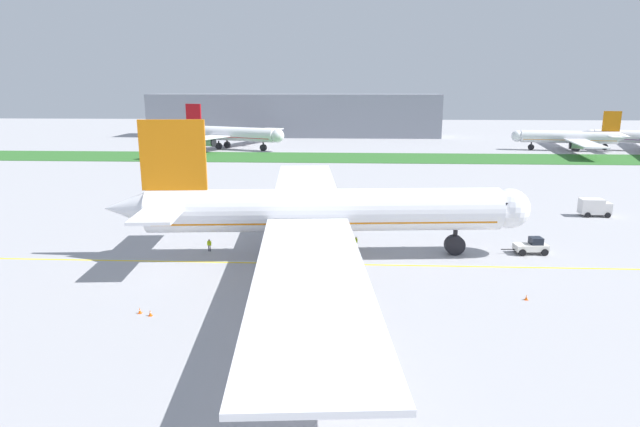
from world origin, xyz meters
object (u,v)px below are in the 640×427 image
(service_truck_fuel_bowser, at_px, (315,179))
(parked_airliner_far_centre, at_px, (570,137))
(pushback_tug, at_px, (532,246))
(ground_crew_marshaller_front, at_px, (209,244))
(airliner_foreground, at_px, (319,211))
(traffic_cone_port_wing, at_px, (150,313))
(traffic_cone_starboard_wing, at_px, (526,297))
(ground_crew_wingwalker_port, at_px, (356,241))
(traffic_cone_near_nose, at_px, (140,311))
(parked_airliner_far_left, at_px, (228,134))
(service_truck_catering_van, at_px, (595,207))
(service_truck_baggage_loader, at_px, (238,200))

(service_truck_fuel_bowser, xyz_separation_m, parked_airliner_far_centre, (81.54, 70.23, 3.12))
(pushback_tug, xyz_separation_m, ground_crew_marshaller_front, (-41.90, -1.24, 0.01))
(airliner_foreground, relative_size, traffic_cone_port_wing, 146.61)
(traffic_cone_starboard_wing, bearing_deg, ground_crew_wingwalker_port, 134.93)
(traffic_cone_near_nose, distance_m, traffic_cone_starboard_wing, 38.28)
(traffic_cone_starboard_wing, height_order, service_truck_fuel_bowser, service_truck_fuel_bowser)
(ground_crew_marshaller_front, height_order, parked_airliner_far_left, parked_airliner_far_left)
(airliner_foreground, distance_m, pushback_tug, 27.99)
(traffic_cone_starboard_wing, xyz_separation_m, service_truck_catering_van, (22.87, 37.49, 1.30))
(traffic_cone_starboard_wing, bearing_deg, traffic_cone_near_nose, -172.02)
(ground_crew_wingwalker_port, height_order, parked_airliner_far_left, parked_airliner_far_left)
(parked_airliner_far_centre, bearing_deg, traffic_cone_near_nose, -124.14)
(airliner_foreground, xyz_separation_m, parked_airliner_far_left, (-38.11, 119.58, -0.70))
(service_truck_fuel_bowser, bearing_deg, traffic_cone_starboard_wing, -68.18)
(ground_crew_wingwalker_port, xyz_separation_m, traffic_cone_starboard_wing, (17.04, -17.08, -0.69))
(ground_crew_wingwalker_port, distance_m, ground_crew_marshaller_front, 19.40)
(parked_airliner_far_left, bearing_deg, traffic_cone_near_nose, -80.95)
(service_truck_baggage_loader, relative_size, service_truck_fuel_bowser, 0.93)
(parked_airliner_far_left, bearing_deg, airliner_foreground, -72.32)
(pushback_tug, distance_m, traffic_cone_port_wing, 47.57)
(pushback_tug, relative_size, service_truck_fuel_bowser, 1.11)
(traffic_cone_port_wing, relative_size, service_truck_catering_van, 0.12)
(traffic_cone_near_nose, distance_m, service_truck_baggage_loader, 46.09)
(traffic_cone_starboard_wing, distance_m, service_truck_baggage_loader, 55.53)
(pushback_tug, bearing_deg, parked_airliner_far_centre, 66.72)
(airliner_foreground, xyz_separation_m, service_truck_catering_van, (44.71, 24.03, -4.28))
(ground_crew_wingwalker_port, relative_size, service_truck_catering_van, 0.33)
(ground_crew_wingwalker_port, height_order, traffic_cone_near_nose, ground_crew_wingwalker_port)
(traffic_cone_near_nose, bearing_deg, service_truck_catering_van, 35.16)
(traffic_cone_starboard_wing, bearing_deg, pushback_tug, 70.54)
(traffic_cone_near_nose, distance_m, parked_airliner_far_centre, 167.76)
(ground_crew_wingwalker_port, xyz_separation_m, traffic_cone_near_nose, (-20.87, -22.39, -0.69))
(traffic_cone_port_wing, distance_m, parked_airliner_far_centre, 167.51)
(traffic_cone_starboard_wing, relative_size, service_truck_fuel_bowser, 0.11)
(traffic_cone_starboard_wing, xyz_separation_m, parked_airliner_far_centre, (56.22, 133.48, 4.24))
(service_truck_fuel_bowser, bearing_deg, parked_airliner_far_left, 116.39)
(airliner_foreground, height_order, ground_crew_marshaller_front, airliner_foreground)
(traffic_cone_near_nose, distance_m, parked_airliner_far_left, 140.19)
(parked_airliner_far_left, xyz_separation_m, parked_airliner_far_centre, (116.18, 0.44, -0.65))
(service_truck_fuel_bowser, relative_size, parked_airliner_far_left, 0.08)
(service_truck_baggage_loader, relative_size, parked_airliner_far_left, 0.08)
(traffic_cone_starboard_wing, distance_m, service_truck_catering_van, 43.93)
(service_truck_baggage_loader, bearing_deg, service_truck_catering_van, -3.10)
(ground_crew_wingwalker_port, relative_size, service_truck_fuel_bowser, 0.30)
(service_truck_baggage_loader, distance_m, service_truck_fuel_bowser, 25.67)
(pushback_tug, relative_size, ground_crew_marshaller_front, 3.67)
(traffic_cone_port_wing, relative_size, service_truck_fuel_bowser, 0.11)
(service_truck_baggage_loader, bearing_deg, airliner_foreground, -59.86)
(parked_airliner_far_left, bearing_deg, pushback_tug, -60.77)
(parked_airliner_far_centre, bearing_deg, airliner_foreground, -123.04)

